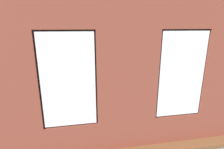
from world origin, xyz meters
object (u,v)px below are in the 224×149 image
at_px(candle_jar, 110,90).
at_px(potted_plant_corner_near_left, 157,65).
at_px(couch_left, 177,89).
at_px(potted_plant_foreground_right, 42,75).
at_px(table_plant_small, 116,89).
at_px(media_console, 24,97).
at_px(tv_flatscreen, 21,80).
at_px(potted_plant_near_tv, 31,93).
at_px(potted_plant_between_couches, 145,95).
at_px(remote_gray, 120,92).
at_px(cup_ceramic, 103,92).
at_px(potted_plant_corner_far_left, 217,102).
at_px(coffee_table, 116,93).
at_px(remote_black, 126,89).
at_px(potted_plant_mid_room_small, 114,81).
at_px(potted_plant_by_left_couch, 153,79).
at_px(couch_by_window, 88,121).

relative_size(candle_jar, potted_plant_corner_near_left, 0.07).
xyz_separation_m(couch_left, potted_plant_foreground_right, (5.22, -2.14, 0.23)).
distance_m(table_plant_small, media_console, 3.21).
bearing_deg(tv_flatscreen, potted_plant_near_tv, 117.13).
bearing_deg(potted_plant_between_couches, potted_plant_corner_near_left, -118.43).
bearing_deg(remote_gray, potted_plant_between_couches, -38.86).
xyz_separation_m(cup_ceramic, table_plant_small, (-0.47, -0.11, 0.05)).
bearing_deg(potted_plant_corner_far_left, potted_plant_near_tv, -12.58).
bearing_deg(coffee_table, potted_plant_foreground_right, -36.59).
distance_m(couch_left, potted_plant_corner_far_left, 1.81).
xyz_separation_m(remote_black, potted_plant_near_tv, (3.04, 0.78, 0.37)).
bearing_deg(couch_left, table_plant_small, -91.91).
height_order(remote_black, tv_flatscreen, tv_flatscreen).
relative_size(remote_black, potted_plant_between_couches, 0.11).
xyz_separation_m(couch_left, potted_plant_corner_near_left, (-0.17, -2.20, 0.44)).
height_order(remote_gray, potted_plant_mid_room_small, potted_plant_mid_room_small).
xyz_separation_m(media_console, potted_plant_foreground_right, (-0.30, -1.71, 0.29)).
bearing_deg(remote_gray, couch_left, 42.21).
distance_m(couch_left, table_plant_small, 2.36).
height_order(potted_plant_foreground_right, potted_plant_between_couches, potted_plant_between_couches).
relative_size(potted_plant_by_left_couch, potted_plant_corner_far_left, 0.58).
bearing_deg(potted_plant_corner_near_left, potted_plant_mid_room_small, 19.49).
bearing_deg(couch_left, tv_flatscreen, -96.22).
relative_size(remote_black, potted_plant_mid_room_small, 0.34).
height_order(coffee_table, candle_jar, candle_jar).
bearing_deg(potted_plant_by_left_couch, potted_plant_mid_room_small, -2.09).
bearing_deg(coffee_table, cup_ceramic, 13.78).
bearing_deg(potted_plant_near_tv, potted_plant_mid_room_small, -144.44).
distance_m(potted_plant_foreground_right, potted_plant_corner_near_left, 5.39).
bearing_deg(coffee_table, candle_jar, -26.12).
bearing_deg(table_plant_small, couch_by_window, 57.97).
bearing_deg(candle_jar, remote_black, -176.49).
relative_size(couch_left, tv_flatscreen, 1.71).
height_order(table_plant_small, potted_plant_foreground_right, potted_plant_foreground_right).
xyz_separation_m(couch_left, cup_ceramic, (2.81, 0.11, 0.12)).
xyz_separation_m(cup_ceramic, potted_plant_mid_room_small, (-0.68, -1.49, -0.11)).
height_order(coffee_table, potted_plant_near_tv, potted_plant_near_tv).
xyz_separation_m(couch_left, potted_plant_by_left_couch, (0.40, -1.32, 0.04)).
distance_m(couch_left, potted_plant_near_tv, 5.03).
bearing_deg(remote_black, couch_left, 9.10).
bearing_deg(tv_flatscreen, coffee_table, 172.33).
bearing_deg(cup_ceramic, potted_plant_corner_far_left, 150.48).
xyz_separation_m(tv_flatscreen, potted_plant_between_couches, (-3.61, 2.09, 0.02)).
height_order(table_plant_small, remote_gray, table_plant_small).
relative_size(couch_left, remote_black, 10.35).
relative_size(coffee_table, potted_plant_by_left_couch, 2.95).
xyz_separation_m(remote_black, potted_plant_corner_far_left, (-2.07, 1.93, 0.19)).
xyz_separation_m(table_plant_small, potted_plant_corner_near_left, (-2.52, -2.19, 0.26)).
height_order(media_console, potted_plant_near_tv, potted_plant_near_tv).
xyz_separation_m(coffee_table, potted_plant_corner_near_left, (-2.52, -2.19, 0.41)).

